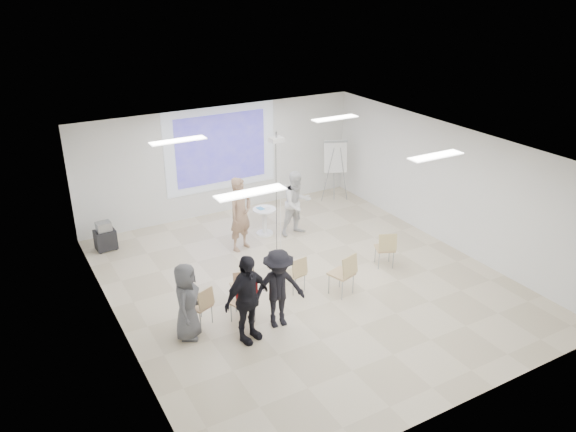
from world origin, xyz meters
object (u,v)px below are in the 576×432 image
audience_outer (186,297)px  av_cart (105,237)px  player_left (240,209)px  chair_left_mid (245,300)px  player_right (297,200)px  chair_right_inner (345,271)px  flipchart_easel (336,157)px  audience_mid (278,284)px  laptop (241,285)px  chair_far_left (202,303)px  chair_left_inner (243,285)px  pedestal_table (265,220)px  audience_left (247,293)px  chair_center (297,271)px  chair_right_far (386,247)px

audience_outer → av_cart: size_ratio=2.32×
player_left → chair_left_mid: bearing=-135.7°
player_left → player_right: size_ratio=1.11×
chair_left_mid → chair_right_inner: 2.24m
player_left → flipchart_easel: player_left is taller
audience_mid → audience_outer: audience_mid is taller
laptop → chair_far_left: bearing=26.8°
av_cart → chair_left_inner: bearing=-69.5°
pedestal_table → player_right: 0.98m
player_left → audience_left: 3.74m
chair_right_inner → flipchart_easel: size_ratio=0.52×
chair_center → audience_outer: 2.60m
chair_right_far → av_cart: bearing=166.3°
laptop → flipchart_easel: 6.23m
chair_center → laptop: chair_center is taller
pedestal_table → av_cart: pedestal_table is taller
chair_right_inner → chair_right_far: 1.61m
player_right → av_cart: (-4.51, 1.52, -0.60)m
audience_mid → av_cart: size_ratio=2.50×
player_left → chair_right_inner: player_left is taller
chair_right_inner → player_left: bearing=91.1°
audience_mid → chair_right_inner: bearing=16.7°
chair_center → chair_right_inner: size_ratio=0.85×
audience_mid → av_cart: 5.36m
chair_center → laptop: (-1.24, 0.07, -0.00)m
pedestal_table → chair_right_far: 3.33m
chair_center → chair_right_far: 2.31m
chair_far_left → chair_right_inner: (2.97, -0.43, 0.09)m
pedestal_table → flipchart_easel: 3.20m
av_cart → chair_far_left: bearing=-81.8°
chair_right_inner → flipchart_easel: 5.37m
chair_center → av_cart: chair_center is taller
laptop → chair_right_inner: bearing=172.8°
chair_right_far → audience_mid: (-3.23, -0.81, 0.38)m
chair_left_mid → audience_left: 0.72m
player_right → chair_right_inner: player_right is taller
chair_left_mid → pedestal_table: bearing=37.8°
audience_outer → chair_left_mid: bearing=-62.9°
pedestal_table → player_right: (0.74, -0.38, 0.53)m
chair_right_inner → audience_mid: 1.77m
pedestal_table → chair_right_far: size_ratio=0.83×
player_right → audience_left: size_ratio=0.95×
chair_center → chair_left_mid: bearing=-167.9°
chair_right_inner → audience_mid: bearing=172.9°
chair_right_far → audience_outer: bearing=-152.8°
chair_far_left → chair_center: (2.18, 0.18, 0.00)m
audience_left → player_left: bearing=49.1°
audience_left → audience_mid: bearing=-7.2°
player_right → chair_far_left: size_ratio=2.31×
player_left → av_cart: player_left is taller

